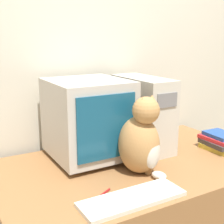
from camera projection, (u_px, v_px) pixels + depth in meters
wall_back at (93, 64)px, 1.94m from camera, size 7.00×0.05×2.50m
crt_monitor at (88, 119)px, 1.66m from camera, size 0.39×0.42×0.43m
computer_tower at (142, 113)px, 1.83m from camera, size 0.18×0.44×0.42m
keyboard at (132, 199)px, 1.26m from camera, size 0.45×0.15×0.02m
cat at (141, 141)px, 1.49m from camera, size 0.28×0.29×0.38m
book_stack at (219, 142)px, 1.83m from camera, size 0.16×0.22×0.10m
pen at (101, 196)px, 1.30m from camera, size 0.13×0.07×0.01m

